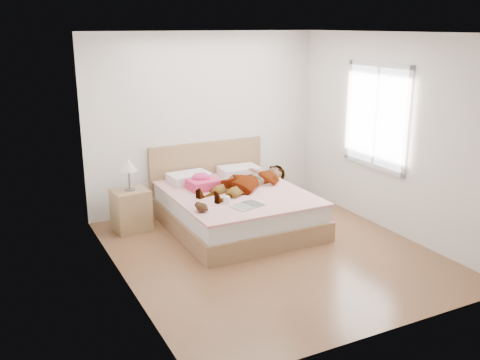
# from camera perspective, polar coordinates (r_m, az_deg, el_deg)

# --- Properties ---
(ground) EXTENTS (4.00, 4.00, 0.00)m
(ground) POSITION_cam_1_polar(r_m,az_deg,el_deg) (6.62, 3.35, -7.67)
(ground) COLOR #4B2B17
(ground) RESTS_ON ground
(woman) EXTENTS (1.82, 1.30, 0.23)m
(woman) POSITION_cam_1_polar(r_m,az_deg,el_deg) (7.42, 0.86, 0.17)
(woman) COLOR white
(woman) RESTS_ON bed
(hair) EXTENTS (0.49, 0.58, 0.08)m
(hair) POSITION_cam_1_polar(r_m,az_deg,el_deg) (7.60, -4.53, -0.09)
(hair) COLOR black
(hair) RESTS_ON bed
(phone) EXTENTS (0.08, 0.10, 0.05)m
(phone) POSITION_cam_1_polar(r_m,az_deg,el_deg) (7.55, -3.92, 0.88)
(phone) COLOR silver
(phone) RESTS_ON bed
(room_shell) EXTENTS (4.00, 4.00, 4.00)m
(room_shell) POSITION_cam_1_polar(r_m,az_deg,el_deg) (7.44, 14.36, 6.60)
(room_shell) COLOR white
(room_shell) RESTS_ON ground
(bed) EXTENTS (1.80, 2.08, 1.00)m
(bed) POSITION_cam_1_polar(r_m,az_deg,el_deg) (7.37, -0.65, -2.81)
(bed) COLOR brown
(bed) RESTS_ON ground
(towel) EXTENTS (0.44, 0.36, 0.22)m
(towel) POSITION_cam_1_polar(r_m,az_deg,el_deg) (7.35, -3.98, -0.28)
(towel) COLOR #E73E69
(towel) RESTS_ON bed
(magazine) EXTENTS (0.46, 0.36, 0.02)m
(magazine) POSITION_cam_1_polar(r_m,az_deg,el_deg) (6.66, 0.91, -2.72)
(magazine) COLOR white
(magazine) RESTS_ON bed
(coffee_mug) EXTENTS (0.12, 0.10, 0.09)m
(coffee_mug) POSITION_cam_1_polar(r_m,az_deg,el_deg) (6.75, -1.47, -2.11)
(coffee_mug) COLOR white
(coffee_mug) RESTS_ON bed
(plush_toy) EXTENTS (0.16, 0.22, 0.11)m
(plush_toy) POSITION_cam_1_polar(r_m,az_deg,el_deg) (6.46, -4.16, -2.90)
(plush_toy) COLOR black
(plush_toy) RESTS_ON bed
(nightstand) EXTENTS (0.49, 0.45, 0.99)m
(nightstand) POSITION_cam_1_polar(r_m,az_deg,el_deg) (7.33, -11.56, -2.82)
(nightstand) COLOR brown
(nightstand) RESTS_ON ground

